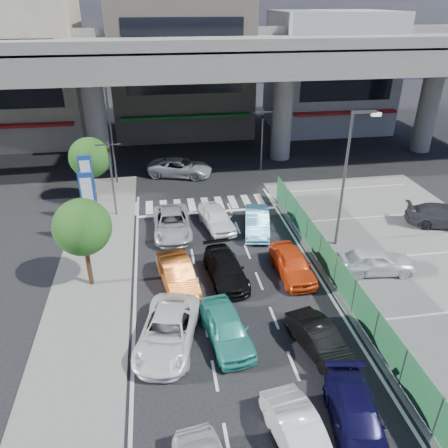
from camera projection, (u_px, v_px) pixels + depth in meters
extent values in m
plane|color=black|center=(240.00, 321.00, 19.99)|extent=(120.00, 120.00, 0.00)
cube|color=#5B5B58|center=(435.00, 275.00, 23.28)|extent=(12.00, 28.00, 0.06)
cube|color=#5B5B58|center=(92.00, 284.00, 22.47)|extent=(4.00, 30.00, 0.12)
cylinder|color=slate|center=(96.00, 122.00, 36.28)|extent=(1.80, 1.80, 8.00)
cylinder|color=slate|center=(282.00, 114.00, 38.54)|extent=(1.80, 1.80, 8.00)
cylinder|color=slate|center=(428.00, 109.00, 40.51)|extent=(1.80, 1.80, 8.00)
cube|color=slate|center=(190.00, 56.00, 35.10)|extent=(64.00, 14.00, 2.00)
cube|color=slate|center=(198.00, 47.00, 28.54)|extent=(64.00, 0.40, 0.90)
cube|color=slate|center=(183.00, 32.00, 40.45)|extent=(64.00, 0.40, 0.90)
cube|color=gray|center=(19.00, 74.00, 42.75)|extent=(12.00, 10.00, 13.00)
cube|color=#AA1515|center=(13.00, 125.00, 39.99)|extent=(10.80, 1.60, 0.25)
cube|color=black|center=(2.00, 75.00, 38.05)|extent=(9.60, 0.10, 5.85)
cube|color=gray|center=(181.00, 59.00, 45.42)|extent=(14.00, 10.00, 15.00)
cube|color=#135F1A|center=(187.00, 116.00, 43.13)|extent=(12.60, 1.60, 0.25)
cube|color=black|center=(184.00, 57.00, 40.68)|extent=(11.20, 0.10, 6.75)
cube|color=gray|center=(329.00, 72.00, 47.50)|extent=(12.00, 10.00, 12.00)
cube|color=#AA1515|center=(344.00, 112.00, 44.51)|extent=(10.80, 1.60, 0.25)
cube|color=black|center=(348.00, 73.00, 42.83)|extent=(9.60, 0.10, 5.40)
cylinder|color=#595B60|center=(112.00, 180.00, 28.42)|extent=(0.14, 0.14, 5.20)
cube|color=#595B60|center=(108.00, 145.00, 27.31)|extent=(1.60, 0.08, 0.08)
imported|color=black|center=(108.00, 149.00, 27.45)|extent=(0.26, 1.24, 0.50)
cylinder|color=#595B60|center=(262.00, 141.00, 36.20)|extent=(0.14, 0.14, 5.20)
cube|color=#595B60|center=(263.00, 112.00, 35.09)|extent=(1.60, 0.08, 0.08)
imported|color=black|center=(263.00, 116.00, 35.23)|extent=(0.26, 1.24, 0.50)
cylinder|color=#595B60|center=(344.00, 182.00, 24.38)|extent=(0.16, 0.16, 8.00)
cube|color=#595B60|center=(364.00, 112.00, 22.67)|extent=(1.40, 0.15, 0.15)
cube|color=silver|center=(376.00, 114.00, 22.84)|extent=(0.50, 0.22, 0.18)
cylinder|color=#595B60|center=(111.00, 134.00, 32.99)|extent=(0.16, 0.16, 8.00)
cube|color=#595B60|center=(113.00, 80.00, 31.27)|extent=(1.40, 0.15, 0.15)
cube|color=silver|center=(123.00, 82.00, 31.44)|extent=(0.50, 0.22, 0.18)
cylinder|color=#595B60|center=(93.00, 231.00, 25.47)|extent=(0.10, 0.10, 2.20)
cube|color=#153995|center=(88.00, 198.00, 24.50)|extent=(0.80, 0.12, 3.00)
cube|color=white|center=(88.00, 198.00, 24.44)|extent=(0.60, 0.02, 2.40)
cylinder|color=#595B60|center=(92.00, 209.00, 28.04)|extent=(0.10, 0.10, 2.20)
cube|color=#153995|center=(87.00, 179.00, 27.07)|extent=(0.80, 0.12, 3.00)
cube|color=white|center=(87.00, 179.00, 27.01)|extent=(0.60, 0.02, 2.40)
cylinder|color=#382314|center=(89.00, 266.00, 21.95)|extent=(0.24, 0.24, 2.40)
sphere|color=#1E4C15|center=(82.00, 227.00, 20.93)|extent=(2.80, 2.80, 2.80)
cylinder|color=#382314|center=(94.00, 187.00, 31.03)|extent=(0.24, 0.24, 2.40)
sphere|color=#1E4C15|center=(89.00, 158.00, 30.01)|extent=(2.80, 2.80, 2.80)
imported|color=white|center=(301.00, 437.00, 14.03)|extent=(1.93, 4.01, 1.27)
imported|color=#0E0B33|center=(356.00, 419.00, 14.66)|extent=(2.45, 4.45, 1.22)
imported|color=white|center=(168.00, 332.00, 18.39)|extent=(3.34, 5.25, 1.35)
imported|color=teal|center=(227.00, 328.00, 18.58)|extent=(2.17, 4.24, 1.38)
imported|color=black|center=(320.00, 340.00, 18.05)|extent=(2.14, 3.92, 1.22)
imported|color=orange|center=(177.00, 275.00, 22.15)|extent=(2.13, 4.37, 1.38)
imported|color=black|center=(226.00, 269.00, 22.73)|extent=(2.17, 4.47, 1.25)
imported|color=#E14111|center=(292.00, 264.00, 23.04)|extent=(1.84, 4.13, 1.38)
imported|color=#ACADB4|center=(172.00, 223.00, 27.19)|extent=(2.26, 4.91, 1.36)
imported|color=white|center=(217.00, 218.00, 27.82)|extent=(2.32, 4.28, 1.38)
imported|color=#59B3DB|center=(257.00, 222.00, 27.36)|extent=(2.24, 4.36, 1.37)
imported|color=#B3B4BB|center=(180.00, 168.00, 35.97)|extent=(5.68, 3.84, 1.44)
imported|color=white|center=(375.00, 261.00, 23.17)|extent=(4.23, 2.09, 1.39)
imported|color=#303136|center=(445.00, 216.00, 27.96)|extent=(5.12, 3.33, 1.38)
cone|color=#F25D0D|center=(359.00, 270.00, 23.03)|extent=(0.45, 0.45, 0.69)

